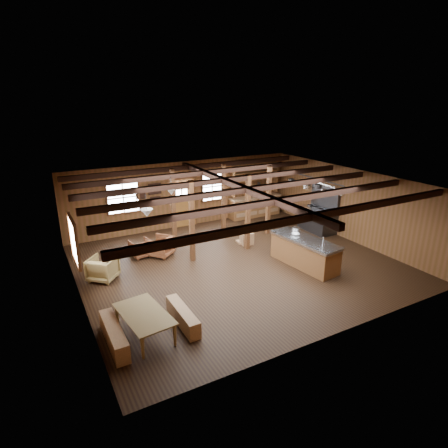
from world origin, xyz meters
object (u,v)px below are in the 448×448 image
at_px(dining_table, 146,324).
at_px(armchair_b, 141,248).
at_px(kitchen_island, 304,252).
at_px(commercial_range, 319,216).
at_px(armchair_a, 160,246).
at_px(armchair_c, 103,269).

xyz_separation_m(dining_table, armchair_b, (1.23, 4.54, 0.01)).
distance_m(kitchen_island, dining_table, 5.93).
relative_size(kitchen_island, dining_table, 1.53).
relative_size(commercial_range, armchair_b, 2.98).
height_order(kitchen_island, armchair_b, kitchen_island).
bearing_deg(armchair_a, kitchen_island, 102.27).
height_order(commercial_range, armchair_c, commercial_range).
relative_size(kitchen_island, armchair_c, 3.22).
relative_size(kitchen_island, armchair_a, 3.32).
bearing_deg(commercial_range, armchair_b, 172.84).
height_order(commercial_range, armchair_b, commercial_range).
distance_m(commercial_range, armchair_a, 6.73).
distance_m(dining_table, armchair_b, 4.70).
bearing_deg(armchair_b, commercial_range, 162.83).
height_order(kitchen_island, commercial_range, commercial_range).
xyz_separation_m(commercial_range, armchair_b, (-7.32, 0.92, -0.34)).
bearing_deg(dining_table, commercial_range, -73.93).
xyz_separation_m(armchair_a, armchair_b, (-0.63, 0.27, -0.04)).
distance_m(armchair_a, armchair_b, 0.69).
xyz_separation_m(kitchen_island, armchair_c, (-6.10, 2.14, -0.11)).
relative_size(kitchen_island, commercial_range, 1.27).
distance_m(kitchen_island, armchair_a, 4.98).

